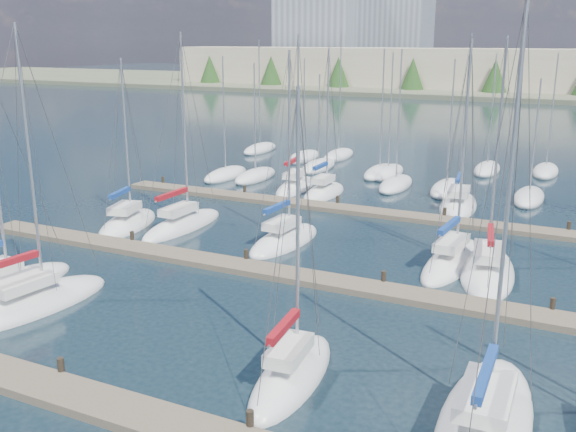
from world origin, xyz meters
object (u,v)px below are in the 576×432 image
at_px(sailboat_c, 32,303).
at_px(sailboat_i, 183,225).
at_px(sailboat_d, 292,375).
at_px(sailboat_o, 324,192).
at_px(sailboat_h, 128,224).
at_px(sailboat_k, 452,261).
at_px(sailboat_l, 487,270).
at_px(sailboat_n, 295,187).
at_px(sailboat_e, 485,421).
at_px(sailboat_j, 284,240).
at_px(sailboat_p, 458,205).

xyz_separation_m(sailboat_c, sailboat_i, (-1.16, 14.00, 0.02)).
distance_m(sailboat_d, sailboat_c, 13.94).
bearing_deg(sailboat_i, sailboat_o, 69.75).
bearing_deg(sailboat_h, sailboat_k, -8.83).
height_order(sailboat_h, sailboat_l, sailboat_l).
bearing_deg(sailboat_n, sailboat_h, -115.77).
relative_size(sailboat_e, sailboat_d, 1.25).
distance_m(sailboat_k, sailboat_c, 22.12).
bearing_deg(sailboat_n, sailboat_c, -97.20).
height_order(sailboat_e, sailboat_j, sailboat_e).
height_order(sailboat_l, sailboat_o, sailboat_l).
relative_size(sailboat_e, sailboat_i, 1.07).
relative_size(sailboat_j, sailboat_p, 0.93).
xyz_separation_m(sailboat_j, sailboat_c, (-6.47, -13.93, -0.01)).
relative_size(sailboat_e, sailboat_p, 1.07).
distance_m(sailboat_h, sailboat_p, 24.04).
xyz_separation_m(sailboat_d, sailboat_i, (-15.08, 14.72, 0.00)).
distance_m(sailboat_j, sailboat_n, 14.76).
xyz_separation_m(sailboat_h, sailboat_i, (3.52, 1.33, 0.01)).
xyz_separation_m(sailboat_i, sailboat_p, (15.58, 13.26, -0.01)).
bearing_deg(sailboat_d, sailboat_k, 75.03).
distance_m(sailboat_n, sailboat_c, 27.58).
distance_m(sailboat_l, sailboat_o, 19.62).
bearing_deg(sailboat_h, sailboat_j, -7.55).
distance_m(sailboat_e, sailboat_c, 20.89).
xyz_separation_m(sailboat_d, sailboat_k, (2.69, 15.33, -0.00)).
bearing_deg(sailboat_p, sailboat_e, -82.61).
xyz_separation_m(sailboat_k, sailboat_i, (-17.78, -0.61, 0.00)).
distance_m(sailboat_j, sailboat_o, 13.06).
xyz_separation_m(sailboat_k, sailboat_n, (-15.80, 12.97, 0.01)).
distance_m(sailboat_i, sailboat_o, 13.64).
height_order(sailboat_k, sailboat_l, sailboat_l).
bearing_deg(sailboat_e, sailboat_o, 121.14).
height_order(sailboat_j, sailboat_n, sailboat_n).
distance_m(sailboat_c, sailboat_o, 26.98).
bearing_deg(sailboat_j, sailboat_n, 116.14).
bearing_deg(sailboat_e, sailboat_n, 124.56).
bearing_deg(sailboat_i, sailboat_k, 2.97).
xyz_separation_m(sailboat_d, sailboat_o, (-10.13, 27.44, 0.01)).
bearing_deg(sailboat_c, sailboat_i, 103.33).
xyz_separation_m(sailboat_p, sailboat_o, (-10.63, -0.55, 0.01)).
relative_size(sailboat_k, sailboat_i, 0.97).
bearing_deg(sailboat_p, sailboat_i, -145.24).
distance_m(sailboat_d, sailboat_i, 21.08).
height_order(sailboat_e, sailboat_i, sailboat_e).
bearing_deg(sailboat_j, sailboat_e, -41.71).
bearing_deg(sailboat_i, sailboat_h, -158.35).
bearing_deg(sailboat_l, sailboat_d, -116.50).
bearing_deg(sailboat_j, sailboat_k, 7.44).
bearing_deg(sailboat_l, sailboat_j, 171.16).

